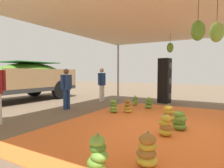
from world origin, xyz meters
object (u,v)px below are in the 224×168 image
at_px(banana_bunch_3, 128,106).
at_px(banana_bunch_8, 147,151).
at_px(banana_bunch_9, 97,157).
at_px(banana_bunch_7, 165,126).
at_px(banana_bunch_1, 113,107).
at_px(banana_bunch_2, 168,114).
at_px(cargo_truck_main, 2,76).
at_px(banana_bunch_4, 135,101).
at_px(worker_2, 102,82).
at_px(worker_1, 66,86).
at_px(banana_bunch_0, 180,121).
at_px(banana_bunch_6, 149,103).
at_px(speaker_stack, 165,81).

bearing_deg(banana_bunch_3, banana_bunch_8, -150.56).
bearing_deg(banana_bunch_9, banana_bunch_7, -10.66).
relative_size(banana_bunch_1, banana_bunch_3, 0.97).
relative_size(banana_bunch_2, banana_bunch_8, 0.91).
relative_size(banana_bunch_1, banana_bunch_7, 1.02).
height_order(banana_bunch_1, banana_bunch_3, banana_bunch_3).
height_order(banana_bunch_3, banana_bunch_8, banana_bunch_8).
relative_size(banana_bunch_7, cargo_truck_main, 0.07).
xyz_separation_m(banana_bunch_1, banana_bunch_9, (-3.71, -1.82, 0.04)).
bearing_deg(banana_bunch_3, cargo_truck_main, 98.80).
bearing_deg(banana_bunch_4, cargo_truck_main, 113.33).
bearing_deg(cargo_truck_main, worker_2, -53.08).
xyz_separation_m(banana_bunch_4, worker_1, (-2.06, 1.99, 0.72)).
height_order(banana_bunch_0, cargo_truck_main, cargo_truck_main).
height_order(banana_bunch_4, banana_bunch_7, banana_bunch_7).
bearing_deg(worker_1, banana_bunch_7, -106.86).
height_order(banana_bunch_4, worker_1, worker_1).
distance_m(banana_bunch_4, banana_bunch_7, 3.94).
height_order(banana_bunch_1, banana_bunch_4, banana_bunch_1).
bearing_deg(banana_bunch_6, banana_bunch_1, 148.35).
bearing_deg(worker_2, banana_bunch_3, -129.24).
bearing_deg(banana_bunch_4, banana_bunch_7, -147.31).
xyz_separation_m(banana_bunch_2, banana_bunch_3, (0.42, 1.52, 0.01)).
distance_m(banana_bunch_4, banana_bunch_8, 5.34).
relative_size(banana_bunch_3, worker_2, 0.32).
relative_size(banana_bunch_7, worker_2, 0.31).
bearing_deg(banana_bunch_8, banana_bunch_0, -2.21).
bearing_deg(worker_2, banana_bunch_7, -132.13).
bearing_deg(speaker_stack, banana_bunch_7, -165.29).
bearing_deg(cargo_truck_main, speaker_stack, -59.54).
height_order(banana_bunch_1, cargo_truck_main, cargo_truck_main).
distance_m(banana_bunch_7, speaker_stack, 4.94).
distance_m(banana_bunch_2, speaker_stack, 3.56).
xyz_separation_m(banana_bunch_4, banana_bunch_9, (-5.45, -1.72, 0.07)).
height_order(worker_2, speaker_stack, speaker_stack).
xyz_separation_m(worker_2, speaker_stack, (1.05, -2.81, 0.08)).
distance_m(banana_bunch_2, banana_bunch_8, 2.96).
height_order(banana_bunch_7, speaker_stack, speaker_stack).
xyz_separation_m(cargo_truck_main, worker_1, (0.35, -3.61, -0.33)).
height_order(banana_bunch_0, banana_bunch_9, banana_bunch_9).
bearing_deg(banana_bunch_6, worker_2, 74.79).
bearing_deg(banana_bunch_2, banana_bunch_3, 74.55).
distance_m(banana_bunch_3, banana_bunch_4, 1.54).
bearing_deg(banana_bunch_4, speaker_stack, -32.37).
bearing_deg(banana_bunch_7, banana_bunch_3, 44.55).
bearing_deg(worker_1, banana_bunch_6, -58.25).
height_order(banana_bunch_8, worker_1, worker_1).
bearing_deg(banana_bunch_1, banana_bunch_3, -61.82).
relative_size(banana_bunch_1, worker_2, 0.31).
bearing_deg(banana_bunch_8, cargo_truck_main, 72.75).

